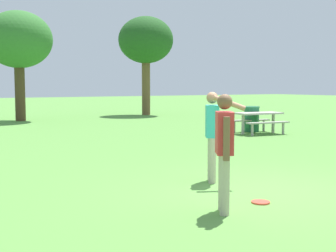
# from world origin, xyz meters

# --- Properties ---
(ground_plane) EXTENTS (120.00, 120.00, 0.00)m
(ground_plane) POSITION_xyz_m (0.00, 0.00, 0.00)
(ground_plane) COLOR #568E3D
(person_thrower) EXTENTS (0.39, 0.53, 1.64)m
(person_thrower) POSITION_xyz_m (-1.32, -0.72, 0.94)
(person_thrower) COLOR #B7AD93
(person_thrower) RESTS_ON ground
(person_catcher) EXTENTS (0.55, 0.82, 1.64)m
(person_catcher) POSITION_xyz_m (-0.22, 0.99, 0.96)
(person_catcher) COLOR #B7AD93
(person_catcher) RESTS_ON ground
(frisbee) EXTENTS (0.28, 0.28, 0.03)m
(frisbee) POSITION_xyz_m (-0.52, -0.61, 0.01)
(frisbee) COLOR #E04733
(frisbee) RESTS_ON ground
(picnic_table_near) EXTENTS (1.86, 1.62, 0.77)m
(picnic_table_near) POSITION_xyz_m (6.28, 6.85, 0.56)
(picnic_table_near) COLOR #B2ADA3
(picnic_table_near) RESTS_ON ground
(trash_can_beside_table) EXTENTS (0.59, 0.59, 0.96)m
(trash_can_beside_table) POSITION_xyz_m (6.54, 7.51, 0.48)
(trash_can_beside_table) COLOR #1E663D
(trash_can_beside_table) RESTS_ON ground
(tree_far_right) EXTENTS (3.27, 3.27, 5.36)m
(tree_far_right) POSITION_xyz_m (0.38, 17.45, 3.91)
(tree_far_right) COLOR #4C3823
(tree_far_right) RESTS_ON ground
(tree_slender_mid) EXTENTS (3.21, 3.21, 5.76)m
(tree_slender_mid) POSITION_xyz_m (7.87, 18.23, 4.32)
(tree_slender_mid) COLOR brown
(tree_slender_mid) RESTS_ON ground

